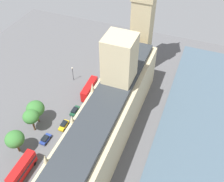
# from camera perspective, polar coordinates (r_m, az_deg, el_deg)

# --- Properties ---
(ground_plane) EXTENTS (143.57, 143.57, 0.00)m
(ground_plane) POSITION_cam_1_polar(r_m,az_deg,el_deg) (83.71, -3.05, -11.23)
(ground_plane) COLOR #565659
(parliament_building) EXTENTS (12.74, 70.61, 31.27)m
(parliament_building) POSITION_cam_1_polar(r_m,az_deg,el_deg) (76.82, -1.42, -6.63)
(parliament_building) COLOR #CCBA8E
(parliament_building) RESTS_ON ground
(clock_tower) EXTENTS (8.16, 8.16, 53.54)m
(clock_tower) POSITION_cam_1_polar(r_m,az_deg,el_deg) (97.09, 6.95, 18.19)
(clock_tower) COLOR tan
(clock_tower) RESTS_ON ground
(double_decker_bus_opposite_hall) EXTENTS (2.96, 10.59, 4.75)m
(double_decker_bus_opposite_hall) POSITION_cam_1_polar(r_m,az_deg,el_deg) (96.91, -4.92, 0.46)
(double_decker_bus_opposite_hall) COLOR red
(double_decker_bus_opposite_hall) RESTS_ON ground
(car_dark_green_trailing) EXTENTS (1.96, 4.65, 1.74)m
(car_dark_green_trailing) POSITION_cam_1_polar(r_m,az_deg,el_deg) (92.06, -8.06, -4.26)
(car_dark_green_trailing) COLOR #19472D
(car_dark_green_trailing) RESTS_ON ground
(car_yellow_cab_near_tower) EXTENTS (1.88, 4.53, 1.74)m
(car_yellow_cab_near_tower) POSITION_cam_1_polar(r_m,az_deg,el_deg) (88.38, -10.41, -7.26)
(car_yellow_cab_near_tower) COLOR gold
(car_yellow_cab_near_tower) RESTS_ON ground
(car_blue_midblock) EXTENTS (2.08, 4.24, 1.74)m
(car_blue_midblock) POSITION_cam_1_polar(r_m,az_deg,el_deg) (85.99, -14.23, -10.06)
(car_blue_midblock) COLOR navy
(car_blue_midblock) RESTS_ON ground
(double_decker_bus_leading) EXTENTS (2.66, 10.50, 4.75)m
(double_decker_bus_leading) POSITION_cam_1_polar(r_m,az_deg,el_deg) (79.55, -18.92, -15.73)
(double_decker_bus_leading) COLOR red
(double_decker_bus_leading) RESTS_ON ground
(pedestrian_far_end) EXTENTS (0.43, 0.54, 1.51)m
(pedestrian_far_end) POSITION_cam_1_polar(r_m,az_deg,el_deg) (90.17, -5.26, -5.43)
(pedestrian_far_end) COLOR maroon
(pedestrian_far_end) RESTS_ON ground
(pedestrian_by_river_gate) EXTENTS (0.47, 0.57, 1.50)m
(pedestrian_by_river_gate) POSITION_cam_1_polar(r_m,az_deg,el_deg) (95.62, -2.83, -1.74)
(pedestrian_by_river_gate) COLOR maroon
(pedestrian_by_river_gate) RESTS_ON ground
(plane_tree_corner) EXTENTS (5.60, 5.60, 8.35)m
(plane_tree_corner) POSITION_cam_1_polar(r_m,az_deg,el_deg) (82.06, -20.33, -9.76)
(plane_tree_corner) COLOR brown
(plane_tree_corner) RESTS_ON ground
(plane_tree_under_trees) EXTENTS (5.86, 5.86, 8.66)m
(plane_tree_under_trees) POSITION_cam_1_polar(r_m,az_deg,el_deg) (88.10, -16.27, -3.71)
(plane_tree_under_trees) COLOR brown
(plane_tree_under_trees) RESTS_ON ground
(plane_tree_kerbside) EXTENTS (5.07, 5.07, 8.59)m
(plane_tree_kerbside) POSITION_cam_1_polar(r_m,az_deg,el_deg) (85.75, -17.15, -5.34)
(plane_tree_kerbside) COLOR brown
(plane_tree_kerbside) RESTS_ON ground
(street_lamp_slot_10) EXTENTS (0.56, 0.56, 6.32)m
(street_lamp_slot_10) POSITION_cam_1_polar(r_m,az_deg,el_deg) (102.70, -8.54, 4.24)
(street_lamp_slot_10) COLOR black
(street_lamp_slot_10) RESTS_ON ground
(street_lamp_slot_11) EXTENTS (0.56, 0.56, 6.24)m
(street_lamp_slot_11) POSITION_cam_1_polar(r_m,az_deg,el_deg) (87.27, -16.75, -6.14)
(street_lamp_slot_11) COLOR black
(street_lamp_slot_11) RESTS_ON ground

